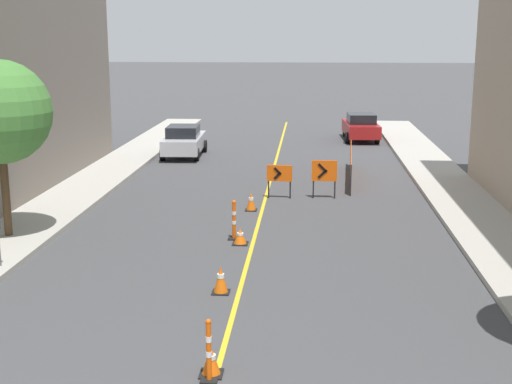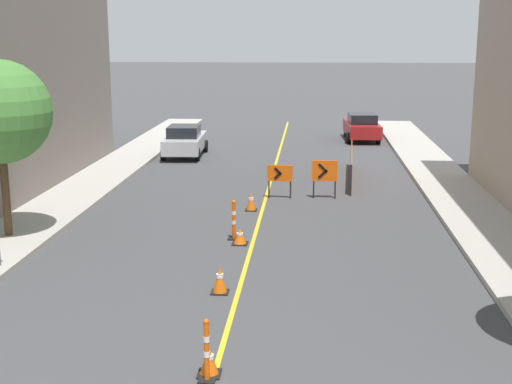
# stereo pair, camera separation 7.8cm
# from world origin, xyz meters

# --- Properties ---
(lane_stripe) EXTENTS (0.12, 45.18, 0.01)m
(lane_stripe) POSITION_xyz_m (0.00, 22.59, 0.00)
(lane_stripe) COLOR gold
(lane_stripe) RESTS_ON ground_plane
(sidewalk_left) EXTENTS (2.46, 45.18, 0.16)m
(sidewalk_left) POSITION_xyz_m (-7.32, 22.59, 0.08)
(sidewalk_left) COLOR #ADA89E
(sidewalk_left) RESTS_ON ground_plane
(sidewalk_right) EXTENTS (2.46, 45.18, 0.16)m
(sidewalk_right) POSITION_xyz_m (7.32, 22.59, 0.08)
(sidewalk_right) COLOR #ADA89E
(sidewalk_right) RESTS_ON ground_plane
(traffic_cone_second) EXTENTS (0.43, 0.43, 0.56)m
(traffic_cone_second) POSITION_xyz_m (-0.09, 6.84, 0.27)
(traffic_cone_second) COLOR black
(traffic_cone_second) RESTS_ON ground_plane
(traffic_cone_third) EXTENTS (0.43, 0.43, 0.68)m
(traffic_cone_third) POSITION_xyz_m (-0.44, 11.08, 0.34)
(traffic_cone_third) COLOR black
(traffic_cone_third) RESTS_ON ground_plane
(traffic_cone_fourth) EXTENTS (0.47, 0.47, 0.49)m
(traffic_cone_fourth) POSITION_xyz_m (-0.37, 15.19, 0.24)
(traffic_cone_fourth) COLOR black
(traffic_cone_fourth) RESTS_ON ground_plane
(traffic_cone_fifth) EXTENTS (0.42, 0.42, 0.66)m
(traffic_cone_fifth) POSITION_xyz_m (-0.39, 19.35, 0.33)
(traffic_cone_fifth) COLOR black
(traffic_cone_fifth) RESTS_ON ground_plane
(delineator_post_front) EXTENTS (0.31, 0.31, 1.20)m
(delineator_post_front) POSITION_xyz_m (-0.10, 6.60, 0.52)
(delineator_post_front) COLOR black
(delineator_post_front) RESTS_ON ground_plane
(delineator_post_rear) EXTENTS (0.37, 0.37, 1.23)m
(delineator_post_rear) POSITION_xyz_m (-0.61, 15.71, 0.53)
(delineator_post_rear) COLOR black
(delineator_post_rear) RESTS_ON ground_plane
(arrow_barricade_primary) EXTENTS (0.97, 0.13, 1.29)m
(arrow_barricade_primary) POSITION_xyz_m (0.53, 21.34, 0.91)
(arrow_barricade_primary) COLOR #EF560C
(arrow_barricade_primary) RESTS_ON ground_plane
(arrow_barricade_secondary) EXTENTS (0.96, 0.09, 1.47)m
(arrow_barricade_secondary) POSITION_xyz_m (2.23, 21.45, 1.01)
(arrow_barricade_secondary) COLOR #EF560C
(arrow_barricade_secondary) RESTS_ON ground_plane
(safety_mesh_fence) EXTENTS (0.40, 6.59, 1.24)m
(safety_mesh_fence) POSITION_xyz_m (3.44, 25.20, 0.62)
(safety_mesh_fence) COLOR #EF560C
(safety_mesh_fence) RESTS_ON ground_plane
(parked_car_curb_near) EXTENTS (1.98, 4.37, 1.59)m
(parked_car_curb_near) POSITION_xyz_m (-4.75, 30.46, 0.80)
(parked_car_curb_near) COLOR #B7B7BC
(parked_car_curb_near) RESTS_ON ground_plane
(parked_car_curb_mid) EXTENTS (2.05, 4.40, 1.59)m
(parked_car_curb_mid) POSITION_xyz_m (4.64, 36.78, 0.80)
(parked_car_curb_mid) COLOR maroon
(parked_car_curb_mid) RESTS_ON ground_plane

